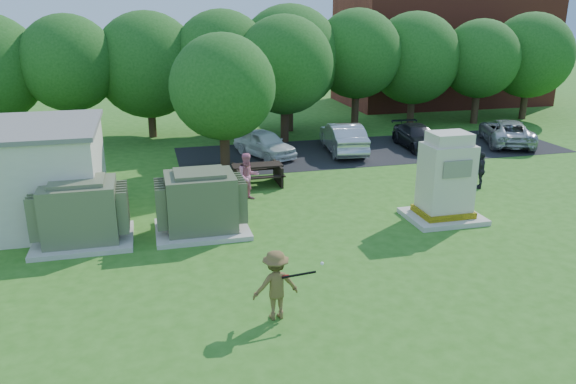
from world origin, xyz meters
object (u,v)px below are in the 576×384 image
object	(u,v)px
picnic_table	(257,172)
car_dark	(418,137)
transformer_left	(81,213)
car_silver_b	(506,132)
person_at_picnic	(248,177)
person_walking_right	(481,170)
car_white	(264,143)
generator_cabinet	(446,182)
batter	(276,285)
transformer_right	(201,204)
car_silver_a	(343,138)

from	to	relation	value
picnic_table	car_dark	xyz separation A→B (m)	(9.44, 4.33, 0.04)
transformer_left	car_silver_b	bearing A→B (deg)	22.16
person_at_picnic	person_walking_right	xyz separation A→B (m)	(9.43, -0.89, -0.16)
car_white	car_silver_b	xyz separation A→B (m)	(13.20, -0.63, 0.02)
transformer_left	picnic_table	bearing A→B (deg)	35.25
car_silver_b	person_walking_right	bearing A→B (deg)	71.18
generator_cabinet	batter	size ratio (longest dim) A/B	1.80
car_white	car_dark	distance (m)	8.16
car_white	car_silver_b	size ratio (longest dim) A/B	0.80
car_white	transformer_right	bearing A→B (deg)	-136.66
transformer_left	transformer_right	bearing A→B (deg)	0.00
batter	car_white	xyz separation A→B (m)	(2.94, 15.05, -0.20)
person_at_picnic	car_white	world-z (taller)	person_at_picnic
transformer_right	generator_cabinet	xyz separation A→B (m)	(8.28, -0.91, 0.38)
car_silver_a	car_dark	size ratio (longest dim) A/B	1.12
picnic_table	car_silver_b	size ratio (longest dim) A/B	0.43
car_dark	car_silver_b	size ratio (longest dim) A/B	0.85
transformer_left	person_walking_right	xyz separation A→B (m)	(15.20, 1.92, -0.21)
person_at_picnic	car_dark	bearing A→B (deg)	20.86
car_silver_a	generator_cabinet	bearing A→B (deg)	97.51
transformer_left	car_silver_a	xyz separation A→B (m)	(11.82, 8.99, -0.21)
car_dark	batter	bearing A→B (deg)	-123.30
generator_cabinet	person_walking_right	bearing A→B (deg)	41.36
car_silver_a	car_dark	world-z (taller)	car_silver_a
person_walking_right	car_white	bearing A→B (deg)	-105.25
transformer_left	transformer_right	distance (m)	3.70
car_white	car_dark	size ratio (longest dim) A/B	0.94
batter	car_silver_b	bearing A→B (deg)	-142.51
car_white	picnic_table	bearing A→B (deg)	-128.45
transformer_right	person_walking_right	bearing A→B (deg)	9.50
generator_cabinet	batter	world-z (taller)	generator_cabinet
person_walking_right	person_at_picnic	bearing A→B (deg)	-66.39
person_at_picnic	car_dark	distance (m)	11.84
person_walking_right	batter	bearing A→B (deg)	-24.01
transformer_left	person_walking_right	bearing A→B (deg)	7.21
transformer_right	person_walking_right	world-z (taller)	transformer_right
transformer_right	car_white	bearing A→B (deg)	66.07
person_at_picnic	car_white	distance (m)	6.66
person_at_picnic	car_silver_b	distance (m)	16.25
person_at_picnic	car_dark	size ratio (longest dim) A/B	0.45
car_dark	picnic_table	bearing A→B (deg)	-151.82
generator_cabinet	car_white	distance (m)	10.95
picnic_table	batter	world-z (taller)	batter
batter	car_silver_a	distance (m)	16.43
person_walking_right	car_dark	distance (m)	7.02
transformer_left	picnic_table	xyz separation A→B (m)	(6.48, 4.58, -0.42)
person_walking_right	transformer_right	bearing A→B (deg)	-51.48
transformer_left	car_white	xyz separation A→B (m)	(7.77, 9.17, -0.31)
person_walking_right	car_silver_a	size ratio (longest dim) A/B	0.33
transformer_left	car_silver_b	world-z (taller)	transformer_left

